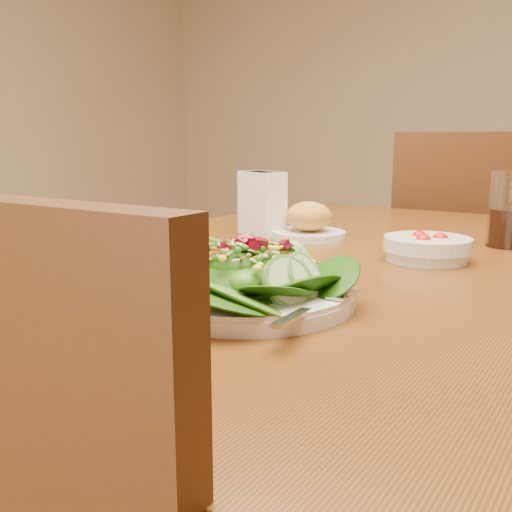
% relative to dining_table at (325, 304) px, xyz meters
% --- Properties ---
extents(dining_table, '(0.90, 1.40, 0.75)m').
position_rel_dining_table_xyz_m(dining_table, '(0.00, 0.00, 0.00)').
color(dining_table, '#683211').
rests_on(dining_table, ground_plane).
extents(chair_far, '(0.55, 0.55, 0.97)m').
position_rel_dining_table_xyz_m(chair_far, '(0.00, 0.95, -0.14)').
color(chair_far, '#3C1F0D').
rests_on(chair_far, ground_plane).
extents(salad_plate, '(0.27, 0.26, 0.08)m').
position_rel_dining_table_xyz_m(salad_plate, '(0.08, -0.36, 0.13)').
color(salad_plate, silver).
rests_on(salad_plate, dining_table).
extents(bread_plate, '(0.15, 0.15, 0.08)m').
position_rel_dining_table_xyz_m(bread_plate, '(-0.09, 0.10, 0.13)').
color(bread_plate, silver).
rests_on(bread_plate, dining_table).
extents(tomato_bowl, '(0.14, 0.14, 0.05)m').
position_rel_dining_table_xyz_m(tomato_bowl, '(0.18, 0.01, 0.12)').
color(tomato_bowl, silver).
rests_on(tomato_bowl, dining_table).
extents(drinking_glass, '(0.08, 0.08, 0.14)m').
position_rel_dining_table_xyz_m(drinking_glass, '(0.27, 0.22, 0.16)').
color(drinking_glass, silver).
rests_on(drinking_glass, dining_table).
extents(napkin_holder, '(0.12, 0.09, 0.13)m').
position_rel_dining_table_xyz_m(napkin_holder, '(-0.19, 0.08, 0.17)').
color(napkin_holder, white).
rests_on(napkin_holder, dining_table).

